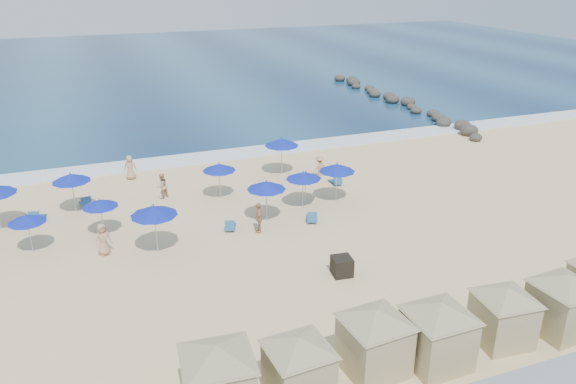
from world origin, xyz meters
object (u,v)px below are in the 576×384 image
at_px(trash_bin, 342,266).
at_px(umbrella_3, 27,219).
at_px(rock_jetty, 398,101).
at_px(cabana_1, 299,360).
at_px(cabana_0, 218,370).
at_px(umbrella_10, 303,176).
at_px(cabana_3, 439,325).
at_px(beachgoer_2, 259,217).
at_px(beachgoer_3, 319,168).
at_px(umbrella_6, 154,211).
at_px(cabana_2, 375,332).
at_px(umbrella_5, 100,203).
at_px(umbrella_8, 306,175).
at_px(cabana_4, 505,308).
at_px(umbrella_12, 266,185).
at_px(umbrella_7, 219,167).
at_px(beachgoer_4, 130,167).
at_px(beachgoer_5, 103,239).
at_px(umbrella_9, 282,142).
at_px(beachgoer_1, 162,186).
at_px(cabana_5, 564,296).
at_px(umbrella_11, 337,168).

distance_m(trash_bin, umbrella_3, 15.27).
height_order(rock_jetty, cabana_1, cabana_1).
relative_size(cabana_0, umbrella_3, 2.16).
height_order(trash_bin, umbrella_10, umbrella_10).
bearing_deg(cabana_3, beachgoer_2, 102.08).
xyz_separation_m(rock_jetty, cabana_1, (-24.38, -34.30, 1.11)).
height_order(umbrella_3, beachgoer_3, umbrella_3).
bearing_deg(umbrella_6, cabana_2, -63.24).
xyz_separation_m(umbrella_5, umbrella_8, (11.40, 0.01, -0.00)).
bearing_deg(beachgoer_3, umbrella_5, -5.11).
height_order(cabana_4, umbrella_12, cabana_4).
bearing_deg(umbrella_8, cabana_2, -103.12).
height_order(umbrella_3, umbrella_7, umbrella_7).
relative_size(umbrella_3, beachgoer_4, 1.28).
distance_m(cabana_2, beachgoer_3, 18.67).
height_order(cabana_0, umbrella_3, cabana_0).
relative_size(umbrella_6, beachgoer_5, 1.58).
xyz_separation_m(cabana_0, beachgoer_4, (-0.33, 22.15, -0.81)).
height_order(cabana_2, umbrella_3, cabana_2).
relative_size(cabana_4, umbrella_8, 1.95).
bearing_deg(trash_bin, cabana_3, -79.80).
xyz_separation_m(umbrella_8, beachgoer_3, (2.42, 3.46, -1.01)).
bearing_deg(umbrella_8, umbrella_3, -177.31).
relative_size(cabana_1, beachgoer_3, 2.58).
xyz_separation_m(cabana_1, umbrella_9, (6.67, 19.75, 0.78)).
relative_size(umbrella_9, beachgoer_1, 1.66).
relative_size(cabana_5, umbrella_7, 1.91).
bearing_deg(cabana_1, rock_jetty, 54.60).
bearing_deg(umbrella_7, beachgoer_3, 6.54).
height_order(umbrella_5, umbrella_6, umbrella_6).
bearing_deg(umbrella_6, cabana_4, -46.61).
relative_size(cabana_1, umbrella_9, 1.57).
bearing_deg(umbrella_12, cabana_3, -82.42).
distance_m(beachgoer_3, beachgoer_5, 15.06).
bearing_deg(umbrella_9, umbrella_3, -158.91).
height_order(umbrella_5, beachgoer_1, umbrella_5).
xyz_separation_m(umbrella_5, beachgoer_5, (-0.11, -2.23, -0.99)).
height_order(cabana_0, beachgoer_4, cabana_0).
distance_m(umbrella_3, umbrella_11, 16.71).
relative_size(cabana_0, cabana_5, 1.04).
relative_size(trash_bin, beachgoer_2, 0.53).
xyz_separation_m(trash_bin, umbrella_12, (-1.34, 6.68, 1.67)).
distance_m(rock_jetty, umbrella_7, 28.35).
bearing_deg(umbrella_7, beachgoer_5, -145.12).
height_order(cabana_0, umbrella_6, cabana_0).
bearing_deg(cabana_1, umbrella_7, 84.05).
bearing_deg(beachgoer_1, umbrella_3, -2.43).
xyz_separation_m(umbrella_6, beachgoer_3, (11.48, 6.39, -1.45)).
relative_size(rock_jetty, umbrella_12, 10.98).
relative_size(cabana_5, beachgoer_1, 2.77).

